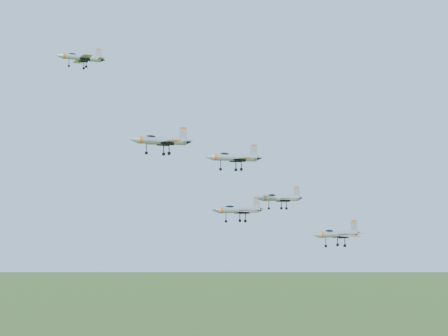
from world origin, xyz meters
name	(u,v)px	position (x,y,z in m)	size (l,w,h in m)	color
jet_lead	(80,57)	(-26.89, 11.72, 154.61)	(10.82, 8.94, 2.89)	#9699A1
jet_left_high	(160,140)	(-14.35, -3.35, 136.51)	(13.61, 11.32, 3.64)	#9699A1
jet_right_high	(233,157)	(-7.91, -22.60, 132.37)	(11.05, 9.10, 2.96)	#9699A1
jet_left_low	(238,210)	(9.04, 10.57, 122.56)	(14.04, 11.61, 3.75)	#9699A1
jet_right_low	(279,198)	(6.53, -13.04, 125.36)	(10.65, 8.74, 2.86)	#9699A1
jet_trail	(336,234)	(27.63, -1.68, 117.24)	(13.98, 11.57, 3.73)	#9699A1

